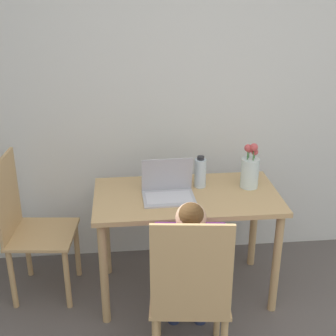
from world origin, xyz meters
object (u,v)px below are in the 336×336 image
chair_occupied (190,295)px  chair_spare (30,227)px  laptop (168,188)px  flower_vase (250,170)px  water_bottle (200,172)px  person_seated (190,261)px

chair_occupied → chair_spare: (-0.91, 0.76, 0.00)m
laptop → flower_vase: flower_vase is taller
chair_spare → water_bottle: size_ratio=4.65×
flower_vase → water_bottle: size_ratio=1.47×
chair_spare → flower_vase: (1.38, -0.03, 0.34)m
chair_occupied → person_seated: bearing=-90.0°
flower_vase → person_seated: bearing=-127.5°
person_seated → laptop: person_seated is taller
chair_spare → water_bottle: (1.08, 0.01, 0.32)m
person_seated → chair_occupied: bearing=90.0°
chair_occupied → laptop: chair_occupied is taller
chair_occupied → chair_spare: size_ratio=1.00×
chair_occupied → water_bottle: (0.17, 0.77, 0.32)m
flower_vase → laptop: bearing=-171.2°
chair_occupied → person_seated: (0.01, 0.13, 0.11)m
chair_spare → laptop: 0.91m
chair_spare → person_seated: bearing=-118.5°
person_seated → laptop: size_ratio=3.05×
flower_vase → water_bottle: bearing=173.1°
chair_occupied → water_bottle: bearing=-96.0°
chair_occupied → laptop: size_ratio=3.01×
person_seated → flower_vase: (0.46, 0.60, 0.23)m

